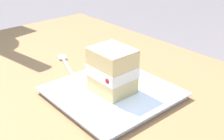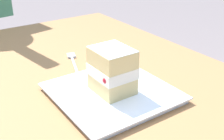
# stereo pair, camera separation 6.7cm
# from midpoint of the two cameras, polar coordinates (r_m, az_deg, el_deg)

# --- Properties ---
(dessert_plate) EXTENTS (0.27, 0.27, 0.02)m
(dessert_plate) POSITION_cam_midpoint_polar(r_m,az_deg,el_deg) (0.70, 2.75, -4.59)
(dessert_plate) COLOR white
(dessert_plate) RESTS_ON patio_table
(cake_slice) EXTENTS (0.10, 0.09, 0.11)m
(cake_slice) POSITION_cam_midpoint_polar(r_m,az_deg,el_deg) (0.67, 2.91, -0.16)
(cake_slice) COLOR #E0C17A
(cake_slice) RESTS_ON dessert_plate
(dessert_fork) EXTENTS (0.17, 0.07, 0.01)m
(dessert_fork) POSITION_cam_midpoint_polar(r_m,az_deg,el_deg) (0.87, -5.30, 1.38)
(dessert_fork) COLOR silver
(dessert_fork) RESTS_ON patio_table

